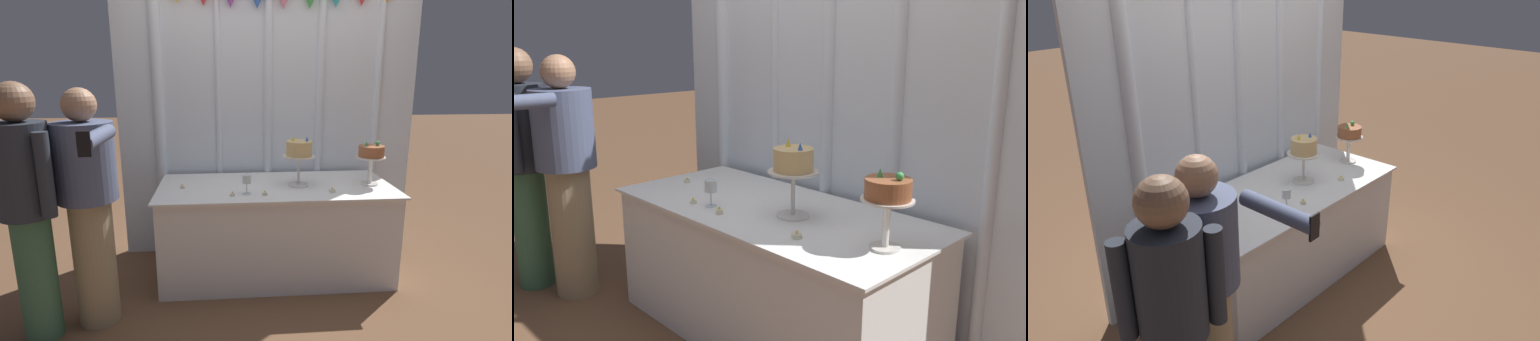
# 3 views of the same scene
# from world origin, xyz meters

# --- Properties ---
(ground_plane) EXTENTS (24.00, 24.00, 0.00)m
(ground_plane) POSITION_xyz_m (0.00, 0.00, 0.00)
(ground_plane) COLOR brown
(draped_curtain) EXTENTS (2.62, 0.15, 2.66)m
(draped_curtain) POSITION_xyz_m (-0.03, 0.58, 1.39)
(draped_curtain) COLOR silver
(draped_curtain) RESTS_ON ground_plane
(cake_table) EXTENTS (1.86, 0.84, 0.76)m
(cake_table) POSITION_xyz_m (0.00, 0.10, 0.38)
(cake_table) COLOR white
(cake_table) RESTS_ON ground_plane
(cake_display_nearleft) EXTENTS (0.26, 0.26, 0.40)m
(cake_display_nearleft) POSITION_xyz_m (0.18, 0.08, 1.03)
(cake_display_nearleft) COLOR silver
(cake_display_nearleft) RESTS_ON cake_table
(cake_display_nearright) EXTENTS (0.23, 0.23, 0.35)m
(cake_display_nearright) POSITION_xyz_m (0.75, 0.06, 1.00)
(cake_display_nearright) COLOR silver
(cake_display_nearright) RESTS_ON cake_table
(wine_glass) EXTENTS (0.06, 0.06, 0.15)m
(wine_glass) POSITION_xyz_m (-0.24, -0.12, 0.86)
(wine_glass) COLOR silver
(wine_glass) RESTS_ON cake_table
(tealight_far_left) EXTENTS (0.04, 0.04, 0.04)m
(tealight_far_left) POSITION_xyz_m (-0.73, 0.07, 0.77)
(tealight_far_left) COLOR beige
(tealight_far_left) RESTS_ON cake_table
(tealight_near_left) EXTENTS (0.04, 0.04, 0.03)m
(tealight_near_left) POSITION_xyz_m (-0.35, -0.16, 0.77)
(tealight_near_left) COLOR beige
(tealight_near_left) RESTS_ON cake_table
(tealight_near_right) EXTENTS (0.04, 0.04, 0.04)m
(tealight_near_right) POSITION_xyz_m (-0.11, -0.16, 0.77)
(tealight_near_right) COLOR beige
(tealight_near_right) RESTS_ON cake_table
(tealight_far_right) EXTENTS (0.05, 0.05, 0.04)m
(tealight_far_right) POSITION_xyz_m (0.40, -0.12, 0.77)
(tealight_far_right) COLOR beige
(tealight_far_right) RESTS_ON cake_table
(guest_man_pink_jacket) EXTENTS (0.43, 0.43, 1.59)m
(guest_man_pink_jacket) POSITION_xyz_m (-1.57, -0.62, 0.88)
(guest_man_pink_jacket) COLOR #3D6B4C
(guest_man_pink_jacket) RESTS_ON ground_plane
(guest_girl_blue_dress) EXTENTS (0.51, 0.81, 1.55)m
(guest_girl_blue_dress) POSITION_xyz_m (-1.27, -0.47, 0.84)
(guest_girl_blue_dress) COLOR #9E8966
(guest_girl_blue_dress) RESTS_ON ground_plane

